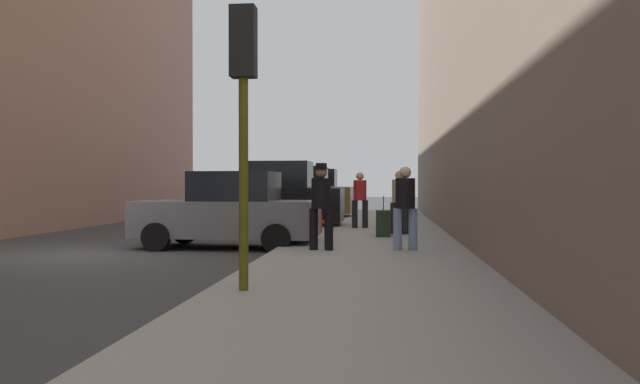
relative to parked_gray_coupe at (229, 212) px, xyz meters
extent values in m
plane|color=#38383A|center=(-2.65, -1.63, -0.85)|extent=(120.00, 120.00, 0.00)
cube|color=gray|center=(3.35, -1.63, -0.77)|extent=(4.00, 40.00, 0.15)
cube|color=slate|center=(-0.05, 0.00, -0.16)|extent=(4.25, 1.97, 0.84)
cube|color=black|center=(0.15, 0.00, 0.59)|extent=(1.94, 1.62, 0.70)
cylinder|color=black|center=(-1.38, 0.96, -0.53)|extent=(0.65, 0.24, 0.64)
cylinder|color=black|center=(-1.44, -0.88, -0.53)|extent=(0.65, 0.24, 0.64)
cylinder|color=black|center=(1.35, 0.88, -0.53)|extent=(0.65, 0.24, 0.64)
cylinder|color=black|center=(1.29, -0.96, -0.53)|extent=(0.65, 0.24, 0.64)
cube|color=black|center=(-0.05, 6.18, -0.03)|extent=(4.62, 1.89, 1.10)
cube|color=black|center=(0.15, 6.18, 0.95)|extent=(2.09, 1.59, 0.90)
cylinder|color=black|center=(-1.53, 7.12, -0.53)|extent=(0.64, 0.23, 0.64)
cylinder|color=black|center=(-1.55, 5.28, -0.53)|extent=(0.64, 0.23, 0.64)
cylinder|color=black|center=(1.46, 7.08, -0.53)|extent=(0.64, 0.23, 0.64)
cylinder|color=black|center=(1.44, 5.24, -0.53)|extent=(0.64, 0.23, 0.64)
cube|color=brown|center=(-0.05, 11.84, -0.03)|extent=(4.60, 1.84, 1.10)
cube|color=black|center=(0.15, 11.84, 0.95)|extent=(2.07, 1.56, 0.90)
cylinder|color=black|center=(-1.54, 12.76, -0.53)|extent=(0.64, 0.22, 0.64)
cylinder|color=black|center=(-1.54, 10.92, -0.53)|extent=(0.64, 0.22, 0.64)
cylinder|color=black|center=(1.45, 12.76, -0.53)|extent=(0.64, 0.22, 0.64)
cylinder|color=black|center=(1.45, 10.92, -0.53)|extent=(0.64, 0.22, 0.64)
cube|color=silver|center=(-0.05, 17.07, -0.03)|extent=(4.63, 1.91, 1.10)
cube|color=black|center=(0.15, 17.07, 0.95)|extent=(2.10, 1.60, 0.90)
cylinder|color=black|center=(-1.53, 18.01, -0.53)|extent=(0.64, 0.23, 0.64)
cylinder|color=black|center=(-1.56, 16.17, -0.53)|extent=(0.64, 0.23, 0.64)
cylinder|color=black|center=(1.46, 17.97, -0.53)|extent=(0.64, 0.23, 0.64)
cylinder|color=black|center=(1.43, 16.13, -0.53)|extent=(0.64, 0.23, 0.64)
cylinder|color=red|center=(1.80, 2.86, -0.42)|extent=(0.22, 0.22, 0.55)
sphere|color=red|center=(1.80, 2.86, -0.09)|extent=(0.20, 0.20, 0.20)
cylinder|color=red|center=(1.64, 2.86, -0.40)|extent=(0.10, 0.09, 0.09)
cylinder|color=red|center=(1.96, 2.86, -0.40)|extent=(0.10, 0.09, 0.09)
cylinder|color=#514C0F|center=(1.85, -6.55, 1.10)|extent=(0.12, 0.12, 3.60)
cube|color=black|center=(1.85, -6.55, 2.45)|extent=(0.32, 0.24, 0.90)
sphere|color=red|center=(1.85, -6.41, 2.73)|extent=(0.14, 0.14, 0.14)
sphere|color=yellow|center=(1.85, -6.41, 2.45)|extent=(0.14, 0.14, 0.14)
sphere|color=green|center=(1.85, -6.41, 2.17)|extent=(0.14, 0.14, 0.14)
cylinder|color=black|center=(4.19, 2.60, -0.27)|extent=(0.21, 0.21, 0.85)
cylinder|color=black|center=(3.88, 2.66, -0.27)|extent=(0.21, 0.21, 0.85)
cylinder|color=tan|center=(4.04, 2.63, 0.46)|extent=(0.47, 0.47, 0.62)
sphere|color=tan|center=(4.04, 2.63, 0.89)|extent=(0.24, 0.24, 0.24)
cylinder|color=black|center=(2.19, -1.63, -0.27)|extent=(0.20, 0.20, 0.85)
cylinder|color=black|center=(2.50, -1.67, -0.27)|extent=(0.20, 0.20, 0.85)
cylinder|color=black|center=(2.35, -1.65, 0.46)|extent=(0.45, 0.45, 0.62)
sphere|color=#997051|center=(2.35, -1.65, 0.89)|extent=(0.24, 0.24, 0.24)
cylinder|color=black|center=(2.35, -1.65, 0.96)|extent=(0.34, 0.34, 0.02)
cylinder|color=black|center=(2.35, -1.65, 1.02)|extent=(0.23, 0.23, 0.11)
cylinder|color=#728CB2|center=(4.21, -1.42, -0.27)|extent=(0.21, 0.21, 0.85)
cylinder|color=#728CB2|center=(3.90, -1.48, -0.27)|extent=(0.21, 0.21, 0.85)
cylinder|color=black|center=(4.06, -1.45, 0.46)|extent=(0.47, 0.47, 0.62)
sphere|color=beige|center=(4.06, -1.45, 0.89)|extent=(0.24, 0.24, 0.24)
cylinder|color=black|center=(2.72, 4.86, -0.27)|extent=(0.19, 0.19, 0.85)
cylinder|color=black|center=(3.04, 4.88, -0.27)|extent=(0.19, 0.19, 0.85)
cylinder|color=#A51E23|center=(2.88, 4.87, 0.46)|extent=(0.43, 0.43, 0.62)
sphere|color=tan|center=(2.88, 4.87, 0.89)|extent=(0.24, 0.24, 0.24)
cube|color=black|center=(3.61, 1.84, -0.36)|extent=(0.38, 0.57, 0.68)
cylinder|color=#333333|center=(3.61, 1.84, 0.16)|extent=(0.02, 0.02, 0.36)
camera|label=1|loc=(3.63, -14.30, 0.65)|focal=35.00mm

